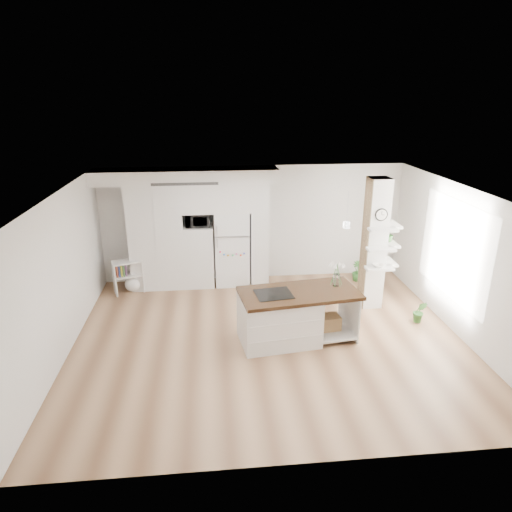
{
  "coord_description": "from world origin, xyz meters",
  "views": [
    {
      "loc": [
        -0.97,
        -7.27,
        4.24
      ],
      "look_at": [
        -0.14,
        0.9,
        1.29
      ],
      "focal_mm": 32.0,
      "sensor_mm": 36.0,
      "label": 1
    }
  ],
  "objects_px": {
    "refrigerator": "(232,248)",
    "bookshelf": "(130,278)",
    "kitchen_island": "(286,316)",
    "floor_plant_a": "(420,312)"
  },
  "relations": [
    {
      "from": "refrigerator",
      "to": "bookshelf",
      "type": "xyz_separation_m",
      "value": [
        -2.31,
        -0.29,
        -0.55
      ]
    },
    {
      "from": "kitchen_island",
      "to": "floor_plant_a",
      "type": "relative_size",
      "value": 4.8
    },
    {
      "from": "kitchen_island",
      "to": "floor_plant_a",
      "type": "bearing_deg",
      "value": 1.08
    },
    {
      "from": "bookshelf",
      "to": "floor_plant_a",
      "type": "height_order",
      "value": "bookshelf"
    },
    {
      "from": "refrigerator",
      "to": "floor_plant_a",
      "type": "height_order",
      "value": "refrigerator"
    },
    {
      "from": "kitchen_island",
      "to": "floor_plant_a",
      "type": "xyz_separation_m",
      "value": [
        2.71,
        0.42,
        -0.26
      ]
    },
    {
      "from": "refrigerator",
      "to": "bookshelf",
      "type": "distance_m",
      "value": 2.39
    },
    {
      "from": "refrigerator",
      "to": "bookshelf",
      "type": "bearing_deg",
      "value": -172.88
    },
    {
      "from": "kitchen_island",
      "to": "bookshelf",
      "type": "height_order",
      "value": "kitchen_island"
    },
    {
      "from": "kitchen_island",
      "to": "bookshelf",
      "type": "distance_m",
      "value": 3.99
    }
  ]
}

